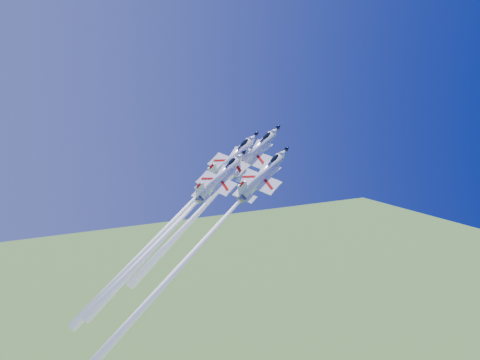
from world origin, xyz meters
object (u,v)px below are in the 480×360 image
jet_lead (215,195)px  jet_right (195,251)px  jet_left (179,216)px  jet_slot (176,224)px

jet_lead → jet_right: jet_lead is taller
jet_lead → jet_left: (-8.71, 0.56, -3.98)m
jet_left → jet_right: bearing=-26.6°
jet_right → jet_slot: bearing=171.2°
jet_slot → jet_lead: bearing=100.6°
jet_right → jet_lead: bearing=123.4°
jet_left → jet_slot: jet_left is taller
jet_left → jet_slot: (-3.31, -6.99, 0.13)m
jet_right → jet_slot: 8.17m
jet_lead → jet_slot: size_ratio=1.07×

